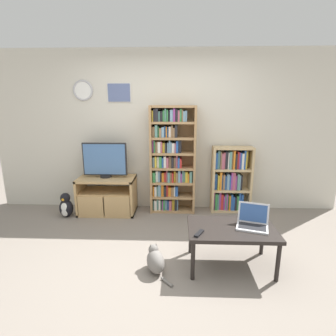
{
  "coord_description": "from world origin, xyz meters",
  "views": [
    {
      "loc": [
        0.19,
        -2.61,
        1.77
      ],
      "look_at": [
        0.05,
        0.93,
        0.89
      ],
      "focal_mm": 28.0,
      "sensor_mm": 36.0,
      "label": 1
    }
  ],
  "objects_px": {
    "remote_near_laptop": "(199,233)",
    "penguin_figurine": "(66,206)",
    "television": "(105,160)",
    "bookshelf_tall": "(170,160)",
    "cat": "(155,260)",
    "tv_stand": "(107,195)",
    "coffee_table": "(231,231)",
    "bookshelf_short": "(230,180)",
    "laptop": "(253,221)"
  },
  "relations": [
    {
      "from": "tv_stand",
      "to": "remote_near_laptop",
      "type": "bearing_deg",
      "value": -48.76
    },
    {
      "from": "bookshelf_tall",
      "to": "cat",
      "type": "relative_size",
      "value": 4.01
    },
    {
      "from": "television",
      "to": "penguin_figurine",
      "type": "relative_size",
      "value": 1.77
    },
    {
      "from": "cat",
      "to": "bookshelf_tall",
      "type": "bearing_deg",
      "value": 65.88
    },
    {
      "from": "coffee_table",
      "to": "cat",
      "type": "relative_size",
      "value": 2.16
    },
    {
      "from": "television",
      "to": "bookshelf_tall",
      "type": "xyz_separation_m",
      "value": [
        1.05,
        0.1,
        -0.01
      ]
    },
    {
      "from": "bookshelf_short",
      "to": "penguin_figurine",
      "type": "relative_size",
      "value": 2.75
    },
    {
      "from": "television",
      "to": "tv_stand",
      "type": "bearing_deg",
      "value": -69.87
    },
    {
      "from": "coffee_table",
      "to": "penguin_figurine",
      "type": "bearing_deg",
      "value": 153.0
    },
    {
      "from": "bookshelf_tall",
      "to": "remote_near_laptop",
      "type": "relative_size",
      "value": 10.74
    },
    {
      "from": "coffee_table",
      "to": "remote_near_laptop",
      "type": "bearing_deg",
      "value": -155.12
    },
    {
      "from": "coffee_table",
      "to": "television",
      "type": "bearing_deg",
      "value": 140.64
    },
    {
      "from": "bookshelf_short",
      "to": "cat",
      "type": "height_order",
      "value": "bookshelf_short"
    },
    {
      "from": "tv_stand",
      "to": "bookshelf_tall",
      "type": "height_order",
      "value": "bookshelf_tall"
    },
    {
      "from": "remote_near_laptop",
      "to": "penguin_figurine",
      "type": "height_order",
      "value": "remote_near_laptop"
    },
    {
      "from": "coffee_table",
      "to": "cat",
      "type": "bearing_deg",
      "value": -171.47
    },
    {
      "from": "laptop",
      "to": "bookshelf_short",
      "type": "bearing_deg",
      "value": 105.26
    },
    {
      "from": "bookshelf_tall",
      "to": "coffee_table",
      "type": "height_order",
      "value": "bookshelf_tall"
    },
    {
      "from": "tv_stand",
      "to": "remote_near_laptop",
      "type": "height_order",
      "value": "tv_stand"
    },
    {
      "from": "bookshelf_short",
      "to": "television",
      "type": "bearing_deg",
      "value": -176.41
    },
    {
      "from": "laptop",
      "to": "tv_stand",
      "type": "bearing_deg",
      "value": 162.01
    },
    {
      "from": "tv_stand",
      "to": "coffee_table",
      "type": "height_order",
      "value": "tv_stand"
    },
    {
      "from": "bookshelf_tall",
      "to": "penguin_figurine",
      "type": "distance_m",
      "value": 1.82
    },
    {
      "from": "remote_near_laptop",
      "to": "penguin_figurine",
      "type": "relative_size",
      "value": 0.41
    },
    {
      "from": "bookshelf_tall",
      "to": "remote_near_laptop",
      "type": "bearing_deg",
      "value": -78.61
    },
    {
      "from": "laptop",
      "to": "penguin_figurine",
      "type": "relative_size",
      "value": 0.97
    },
    {
      "from": "laptop",
      "to": "penguin_figurine",
      "type": "bearing_deg",
      "value": 172.53
    },
    {
      "from": "television",
      "to": "coffee_table",
      "type": "xyz_separation_m",
      "value": [
        1.76,
        -1.44,
        -0.46
      ]
    },
    {
      "from": "bookshelf_short",
      "to": "penguin_figurine",
      "type": "distance_m",
      "value": 2.68
    },
    {
      "from": "tv_stand",
      "to": "bookshelf_short",
      "type": "bearing_deg",
      "value": 4.67
    },
    {
      "from": "bookshelf_tall",
      "to": "penguin_figurine",
      "type": "relative_size",
      "value": 4.37
    },
    {
      "from": "laptop",
      "to": "cat",
      "type": "distance_m",
      "value": 1.13
    },
    {
      "from": "bookshelf_tall",
      "to": "cat",
      "type": "distance_m",
      "value": 1.83
    },
    {
      "from": "tv_stand",
      "to": "penguin_figurine",
      "type": "xyz_separation_m",
      "value": [
        -0.61,
        -0.2,
        -0.12
      ]
    },
    {
      "from": "remote_near_laptop",
      "to": "cat",
      "type": "height_order",
      "value": "remote_near_laptop"
    },
    {
      "from": "bookshelf_tall",
      "to": "coffee_table",
      "type": "bearing_deg",
      "value": -65.32
    },
    {
      "from": "bookshelf_tall",
      "to": "penguin_figurine",
      "type": "height_order",
      "value": "bookshelf_tall"
    },
    {
      "from": "bookshelf_tall",
      "to": "bookshelf_short",
      "type": "xyz_separation_m",
      "value": [
        0.98,
        0.02,
        -0.33
      ]
    },
    {
      "from": "television",
      "to": "bookshelf_tall",
      "type": "bearing_deg",
      "value": 5.67
    },
    {
      "from": "bookshelf_short",
      "to": "laptop",
      "type": "height_order",
      "value": "bookshelf_short"
    },
    {
      "from": "remote_near_laptop",
      "to": "cat",
      "type": "distance_m",
      "value": 0.58
    },
    {
      "from": "tv_stand",
      "to": "cat",
      "type": "relative_size",
      "value": 2.1
    },
    {
      "from": "coffee_table",
      "to": "cat",
      "type": "xyz_separation_m",
      "value": [
        -0.82,
        -0.12,
        -0.29
      ]
    },
    {
      "from": "tv_stand",
      "to": "bookshelf_short",
      "type": "relative_size",
      "value": 0.83
    },
    {
      "from": "tv_stand",
      "to": "penguin_figurine",
      "type": "relative_size",
      "value": 2.29
    },
    {
      "from": "cat",
      "to": "remote_near_laptop",
      "type": "bearing_deg",
      "value": -25.96
    },
    {
      "from": "bookshelf_short",
      "to": "remote_near_laptop",
      "type": "xyz_separation_m",
      "value": [
        -0.64,
        -1.74,
        -0.06
      ]
    },
    {
      "from": "coffee_table",
      "to": "remote_near_laptop",
      "type": "xyz_separation_m",
      "value": [
        -0.36,
        -0.17,
        0.06
      ]
    },
    {
      "from": "laptop",
      "to": "cat",
      "type": "bearing_deg",
      "value": -154.88
    },
    {
      "from": "bookshelf_short",
      "to": "coffee_table",
      "type": "xyz_separation_m",
      "value": [
        -0.27,
        -1.57,
        -0.12
      ]
    }
  ]
}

